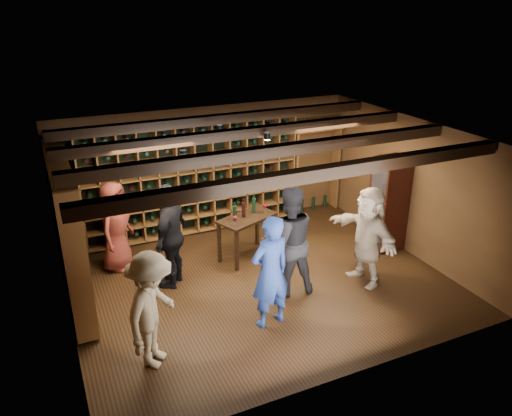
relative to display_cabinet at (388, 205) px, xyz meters
name	(u,v)px	position (x,y,z in m)	size (l,w,h in m)	color
ground	(260,282)	(-2.71, -0.20, -0.86)	(6.00, 6.00, 0.00)	black
room_shell	(259,141)	(-2.71, -0.15, 1.56)	(6.00, 6.00, 6.00)	#55361D
wine_rack_back	(185,180)	(-3.24, 2.13, 0.29)	(4.65, 0.30, 2.20)	brown
wine_rack_left	(68,231)	(-5.54, 0.62, 0.29)	(0.30, 2.65, 2.20)	brown
crate_shelf	(317,142)	(-0.31, 2.12, 0.71)	(1.20, 0.32, 2.07)	brown
display_cabinet	(388,205)	(0.00, 0.00, 0.00)	(0.55, 0.50, 1.75)	black
man_blue_shirt	(270,272)	(-3.07, -1.30, 0.00)	(0.62, 0.41, 1.71)	navy
man_grey_suit	(288,241)	(-2.43, -0.63, 0.05)	(0.88, 0.68, 1.81)	black
guest_red_floral	(116,226)	(-4.76, 1.28, -0.06)	(0.78, 0.51, 1.60)	maroon
guest_woman_black	(171,236)	(-4.03, 0.37, 0.03)	(1.03, 0.43, 1.76)	black
guest_khaki	(152,310)	(-4.79, -1.44, -0.06)	(1.03, 0.59, 1.60)	gray
guest_beige	(367,236)	(-1.10, -0.87, -0.02)	(1.55, 0.49, 1.67)	tan
tasting_table	(247,221)	(-2.55, 0.70, -0.14)	(1.19, 0.89, 1.08)	black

